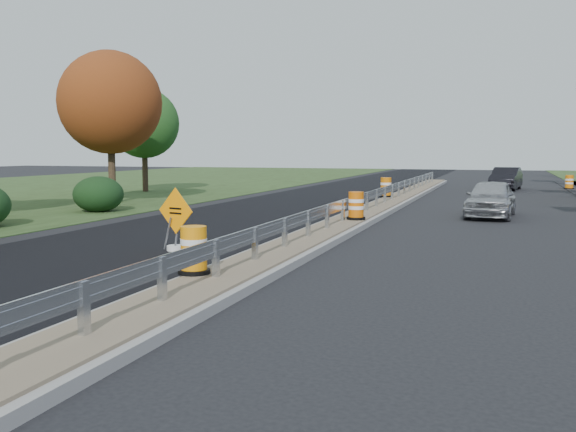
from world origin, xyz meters
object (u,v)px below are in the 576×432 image
(barrel_median_mid, at_px, (356,206))
(barrel_median_far, at_px, (386,188))
(caution_sign, at_px, (176,235))
(barrel_median_near, at_px, (194,251))
(car_silver, at_px, (491,198))
(barrel_shoulder_far, at_px, (569,182))
(car_dark_mid, at_px, (506,179))

(barrel_median_mid, bearing_deg, barrel_median_far, 94.62)
(caution_sign, height_order, barrel_median_mid, caution_sign)
(barrel_median_near, bearing_deg, car_silver, 71.13)
(barrel_median_mid, bearing_deg, caution_sign, -115.38)
(barrel_median_near, height_order, barrel_median_mid, barrel_median_mid)
(barrel_median_near, xyz_separation_m, barrel_median_far, (-0.02, 21.23, 0.03))
(barrel_median_near, relative_size, barrel_shoulder_far, 0.98)
(caution_sign, height_order, car_silver, caution_sign)
(car_dark_mid, bearing_deg, barrel_shoulder_far, 36.98)
(caution_sign, xyz_separation_m, car_silver, (7.53, 11.41, 0.31))
(barrel_median_far, bearing_deg, caution_sign, -97.63)
(barrel_median_near, height_order, barrel_median_far, barrel_median_far)
(barrel_median_near, height_order, car_dark_mid, car_dark_mid)
(car_dark_mid, bearing_deg, caution_sign, -97.47)
(barrel_median_mid, xyz_separation_m, car_dark_mid, (4.89, 22.53, 0.05))
(barrel_median_near, relative_size, car_silver, 0.22)
(barrel_median_near, xyz_separation_m, barrel_shoulder_far, (9.73, 35.20, -0.22))
(barrel_median_far, bearing_deg, barrel_median_mid, -85.38)
(caution_sign, bearing_deg, barrel_shoulder_far, 86.04)
(barrel_median_far, xyz_separation_m, car_silver, (5.18, -6.15, 0.03))
(barrel_median_far, height_order, car_silver, car_silver)
(caution_sign, bearing_deg, car_silver, 73.63)
(barrel_median_mid, bearing_deg, car_dark_mid, 77.75)
(caution_sign, xyz_separation_m, barrel_median_far, (2.35, 17.56, 0.28))
(barrel_median_mid, bearing_deg, barrel_shoulder_far, 70.25)
(barrel_median_far, bearing_deg, barrel_median_near, -89.94)
(barrel_median_mid, distance_m, car_silver, 6.32)
(barrel_median_far, relative_size, car_dark_mid, 0.22)
(barrel_shoulder_far, relative_size, car_dark_mid, 0.21)
(car_silver, bearing_deg, car_dark_mid, 92.22)
(barrel_median_near, distance_m, car_silver, 15.93)
(barrel_median_mid, xyz_separation_m, car_silver, (4.31, 4.62, 0.04))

